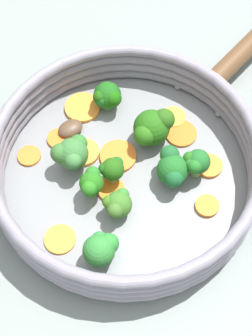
{
  "coord_description": "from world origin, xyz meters",
  "views": [
    {
      "loc": [
        0.06,
        0.34,
        0.62
      ],
      "look_at": [
        0.0,
        0.0,
        0.03
      ],
      "focal_mm": 60.0,
      "sensor_mm": 36.0,
      "label": 1
    }
  ],
  "objects_px": {
    "carrot_slice_8": "(60,239)",
    "broccoli_floret_6": "(101,249)",
    "carrot_slice_4": "(68,148)",
    "carrot_slice_5": "(111,190)",
    "broccoli_floret_4": "(196,163)",
    "carrot_slice_9": "(118,156)",
    "carrot_slice_10": "(82,108)",
    "broccoli_floret_2": "(91,184)",
    "broccoli_floret_3": "(112,169)",
    "broccoli_floret_1": "(172,169)",
    "skillet": "(126,177)",
    "carrot_slice_3": "(173,117)",
    "mushroom_piece_0": "(70,129)",
    "broccoli_floret_7": "(71,153)",
    "carrot_slice_6": "(84,152)",
    "carrot_slice_2": "(181,134)",
    "carrot_slice_7": "(209,166)",
    "broccoli_floret_5": "(118,205)",
    "carrot_slice_11": "(29,156)",
    "broccoli_floret_0": "(152,128)",
    "carrot_slice_1": "(59,139)",
    "carrot_slice_0": "(207,206)",
    "broccoli_floret_8": "(108,97)"
  },
  "relations": [
    {
      "from": "carrot_slice_3",
      "to": "broccoli_floret_8",
      "type": "height_order",
      "value": "broccoli_floret_8"
    },
    {
      "from": "broccoli_floret_2",
      "to": "broccoli_floret_3",
      "type": "height_order",
      "value": "broccoli_floret_2"
    },
    {
      "from": "carrot_slice_10",
      "to": "broccoli_floret_4",
      "type": "xyz_separation_m",
      "value": [
        -0.12,
        0.12,
        0.03
      ]
    },
    {
      "from": "carrot_slice_10",
      "to": "broccoli_floret_7",
      "type": "relative_size",
      "value": 0.98
    },
    {
      "from": "carrot_slice_4",
      "to": "carrot_slice_7",
      "type": "bearing_deg",
      "value": 161.64
    },
    {
      "from": "carrot_slice_5",
      "to": "broccoli_floret_7",
      "type": "relative_size",
      "value": 0.68
    },
    {
      "from": "carrot_slice_10",
      "to": "carrot_slice_3",
      "type": "bearing_deg",
      "value": 162.95
    },
    {
      "from": "carrot_slice_7",
      "to": "broccoli_floret_5",
      "type": "height_order",
      "value": "broccoli_floret_5"
    },
    {
      "from": "carrot_slice_6",
      "to": "broccoli_floret_7",
      "type": "xyz_separation_m",
      "value": [
        0.02,
        0.02,
        0.03
      ]
    },
    {
      "from": "carrot_slice_8",
      "to": "broccoli_floret_5",
      "type": "xyz_separation_m",
      "value": [
        -0.07,
        -0.02,
        0.02
      ]
    },
    {
      "from": "carrot_slice_5",
      "to": "broccoli_floret_3",
      "type": "relative_size",
      "value": 0.78
    },
    {
      "from": "carrot_slice_3",
      "to": "broccoli_floret_4",
      "type": "bearing_deg",
      "value": 94.69
    },
    {
      "from": "broccoli_floret_1",
      "to": "mushroom_piece_0",
      "type": "relative_size",
      "value": 1.51
    },
    {
      "from": "carrot_slice_4",
      "to": "carrot_slice_5",
      "type": "height_order",
      "value": "same"
    },
    {
      "from": "skillet",
      "to": "broccoli_floret_1",
      "type": "bearing_deg",
      "value": 162.34
    },
    {
      "from": "carrot_slice_2",
      "to": "broccoli_floret_7",
      "type": "xyz_separation_m",
      "value": [
        0.14,
        0.02,
        0.03
      ]
    },
    {
      "from": "carrot_slice_4",
      "to": "carrot_slice_11",
      "type": "relative_size",
      "value": 1.23
    },
    {
      "from": "carrot_slice_6",
      "to": "mushroom_piece_0",
      "type": "xyz_separation_m",
      "value": [
        0.01,
        -0.04,
        0.0
      ]
    },
    {
      "from": "carrot_slice_8",
      "to": "broccoli_floret_6",
      "type": "height_order",
      "value": "broccoli_floret_6"
    },
    {
      "from": "carrot_slice_6",
      "to": "carrot_slice_11",
      "type": "relative_size",
      "value": 1.33
    },
    {
      "from": "broccoli_floret_7",
      "to": "carrot_slice_3",
      "type": "bearing_deg",
      "value": -160.07
    },
    {
      "from": "carrot_slice_0",
      "to": "skillet",
      "type": "bearing_deg",
      "value": -34.68
    },
    {
      "from": "broccoli_floret_0",
      "to": "broccoli_floret_1",
      "type": "xyz_separation_m",
      "value": [
        -0.01,
        0.06,
        -0.0
      ]
    },
    {
      "from": "broccoli_floret_2",
      "to": "broccoli_floret_4",
      "type": "bearing_deg",
      "value": -176.69
    },
    {
      "from": "carrot_slice_5",
      "to": "broccoli_floret_2",
      "type": "height_order",
      "value": "broccoli_floret_2"
    },
    {
      "from": "carrot_slice_7",
      "to": "broccoli_floret_7",
      "type": "height_order",
      "value": "broccoli_floret_7"
    },
    {
      "from": "carrot_slice_5",
      "to": "broccoli_floret_6",
      "type": "height_order",
      "value": "broccoli_floret_6"
    },
    {
      "from": "skillet",
      "to": "carrot_slice_6",
      "type": "relative_size",
      "value": 7.95
    },
    {
      "from": "carrot_slice_9",
      "to": "mushroom_piece_0",
      "type": "xyz_separation_m",
      "value": [
        0.05,
        -0.05,
        0.0
      ]
    },
    {
      "from": "carrot_slice_9",
      "to": "carrot_slice_10",
      "type": "bearing_deg",
      "value": -67.23
    },
    {
      "from": "carrot_slice_9",
      "to": "broccoli_floret_7",
      "type": "bearing_deg",
      "value": 3.24
    },
    {
      "from": "carrot_slice_8",
      "to": "broccoli_floret_3",
      "type": "xyz_separation_m",
      "value": [
        -0.07,
        -0.07,
        0.02
      ]
    },
    {
      "from": "broccoli_floret_6",
      "to": "broccoli_floret_4",
      "type": "bearing_deg",
      "value": -145.3
    },
    {
      "from": "carrot_slice_0",
      "to": "carrot_slice_3",
      "type": "height_order",
      "value": "same"
    },
    {
      "from": "carrot_slice_3",
      "to": "mushroom_piece_0",
      "type": "relative_size",
      "value": 0.97
    },
    {
      "from": "broccoli_floret_1",
      "to": "mushroom_piece_0",
      "type": "height_order",
      "value": "broccoli_floret_1"
    },
    {
      "from": "skillet",
      "to": "carrot_slice_11",
      "type": "height_order",
      "value": "carrot_slice_11"
    },
    {
      "from": "carrot_slice_11",
      "to": "broccoli_floret_0",
      "type": "relative_size",
      "value": 0.54
    },
    {
      "from": "carrot_slice_5",
      "to": "carrot_slice_9",
      "type": "bearing_deg",
      "value": -109.13
    },
    {
      "from": "carrot_slice_1",
      "to": "carrot_slice_4",
      "type": "distance_m",
      "value": 0.02
    },
    {
      "from": "carrot_slice_2",
      "to": "broccoli_floret_1",
      "type": "height_order",
      "value": "broccoli_floret_1"
    },
    {
      "from": "carrot_slice_8",
      "to": "broccoli_floret_4",
      "type": "distance_m",
      "value": 0.18
    },
    {
      "from": "carrot_slice_4",
      "to": "broccoli_floret_8",
      "type": "xyz_separation_m",
      "value": [
        -0.06,
        -0.06,
        0.02
      ]
    },
    {
      "from": "broccoli_floret_4",
      "to": "broccoli_floret_5",
      "type": "height_order",
      "value": "broccoli_floret_4"
    },
    {
      "from": "carrot_slice_4",
      "to": "carrot_slice_8",
      "type": "bearing_deg",
      "value": 79.25
    },
    {
      "from": "broccoli_floret_1",
      "to": "skillet",
      "type": "bearing_deg",
      "value": -17.66
    },
    {
      "from": "carrot_slice_1",
      "to": "carrot_slice_7",
      "type": "bearing_deg",
      "value": 158.17
    },
    {
      "from": "skillet",
      "to": "carrot_slice_5",
      "type": "height_order",
      "value": "carrot_slice_5"
    },
    {
      "from": "carrot_slice_5",
      "to": "carrot_slice_2",
      "type": "bearing_deg",
      "value": -146.83
    },
    {
      "from": "carrot_slice_6",
      "to": "mushroom_piece_0",
      "type": "height_order",
      "value": "mushroom_piece_0"
    }
  ]
}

